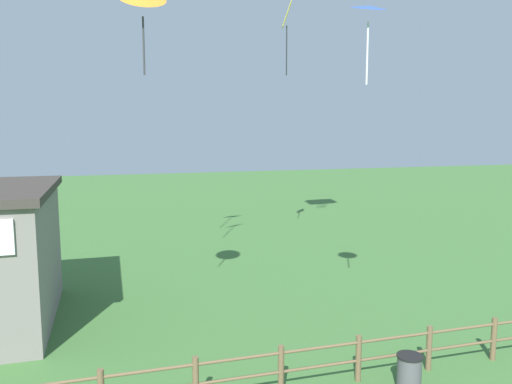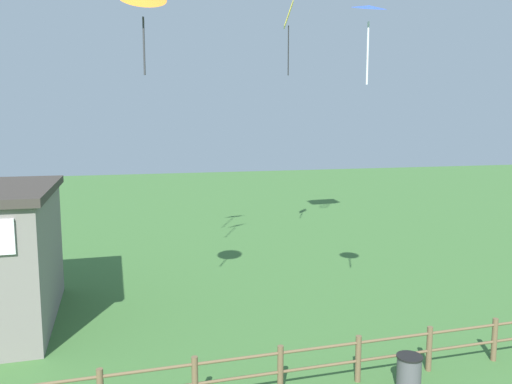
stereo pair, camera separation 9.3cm
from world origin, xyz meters
name	(u,v)px [view 2 (the right image)]	position (x,y,z in m)	size (l,w,h in m)	color
wooden_fence	(280,367)	(0.00, 5.10, 0.64)	(15.69, 0.14, 1.13)	brown
trash_bin	(409,373)	(2.87, 4.40, 0.42)	(0.60, 0.60, 0.84)	#4C4C51
kite_yellow_diamond	(289,22)	(4.37, 16.99, 10.69)	(0.66, 0.94, 3.25)	yellow
kite_blue_delta	(369,10)	(2.87, 6.78, 8.94)	(0.97, 0.95, 2.08)	blue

